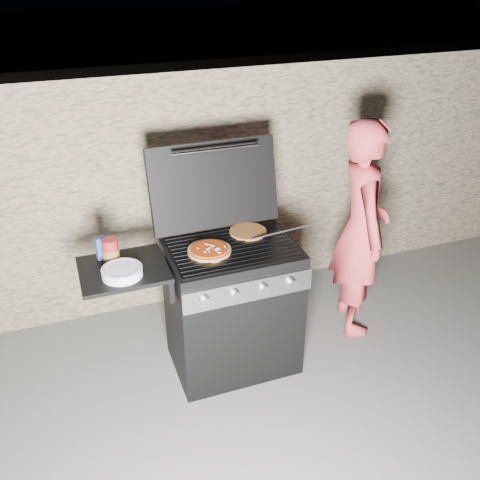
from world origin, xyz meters
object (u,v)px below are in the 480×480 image
object	(u,v)px
gas_grill	(196,315)
pizza_topped	(209,250)
person	(361,229)
sauce_jar	(111,250)

from	to	relation	value
gas_grill	pizza_topped	world-z (taller)	pizza_topped
gas_grill	person	distance (m)	1.30
gas_grill	sauce_jar	bearing A→B (deg)	168.20
person	pizza_topped	bearing A→B (deg)	112.60
pizza_topped	sauce_jar	size ratio (longest dim) A/B	1.80
gas_grill	sauce_jar	world-z (taller)	sauce_jar
sauce_jar	person	bearing A→B (deg)	0.79
gas_grill	sauce_jar	size ratio (longest dim) A/B	9.10
pizza_topped	person	xyz separation A→B (m)	(1.15, 0.13, -0.13)
pizza_topped	person	size ratio (longest dim) A/B	0.17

